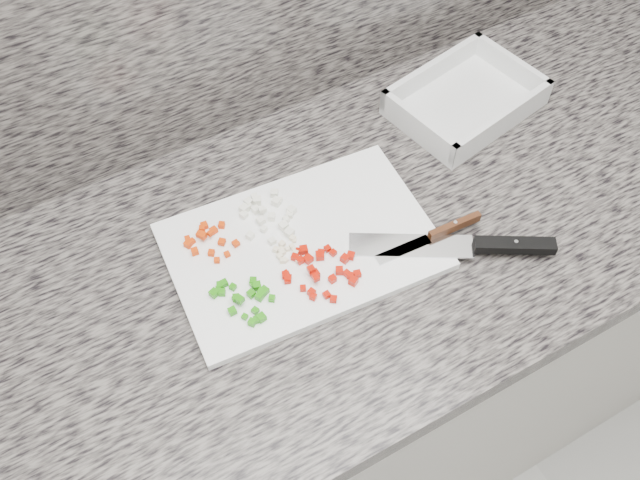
% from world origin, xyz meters
% --- Properties ---
extents(cabinet, '(3.92, 0.62, 0.86)m').
position_xyz_m(cabinet, '(0.00, 1.44, 0.43)').
color(cabinet, silver).
rests_on(cabinet, ground).
extents(countertop, '(3.96, 0.64, 0.04)m').
position_xyz_m(countertop, '(0.00, 1.44, 0.88)').
color(countertop, '#605B55').
rests_on(countertop, cabinet).
extents(cutting_board, '(0.42, 0.30, 0.01)m').
position_xyz_m(cutting_board, '(-0.04, 1.45, 0.91)').
color(cutting_board, white).
rests_on(cutting_board, countertop).
extents(carrot_pile, '(0.08, 0.08, 0.02)m').
position_xyz_m(carrot_pile, '(-0.16, 1.52, 0.92)').
color(carrot_pile, red).
rests_on(carrot_pile, cutting_board).
extents(onion_pile, '(0.09, 0.10, 0.02)m').
position_xyz_m(onion_pile, '(-0.06, 1.52, 0.92)').
color(onion_pile, white).
rests_on(onion_pile, cutting_board).
extents(green_pepper_pile, '(0.08, 0.09, 0.02)m').
position_xyz_m(green_pepper_pile, '(-0.15, 1.40, 0.92)').
color(green_pepper_pile, '#20810B').
rests_on(green_pepper_pile, cutting_board).
extents(red_pepper_pile, '(0.12, 0.11, 0.02)m').
position_xyz_m(red_pepper_pile, '(-0.04, 1.39, 0.92)').
color(red_pepper_pile, '#B31002').
rests_on(red_pepper_pile, cutting_board).
extents(garlic_pile, '(0.04, 0.05, 0.01)m').
position_xyz_m(garlic_pile, '(-0.06, 1.44, 0.92)').
color(garlic_pile, beige).
rests_on(garlic_pile, cutting_board).
extents(chef_knife, '(0.28, 0.19, 0.02)m').
position_xyz_m(chef_knife, '(0.19, 1.31, 0.92)').
color(chef_knife, silver).
rests_on(chef_knife, cutting_board).
extents(paring_knife, '(0.18, 0.02, 0.02)m').
position_xyz_m(paring_knife, '(0.16, 1.36, 0.92)').
color(paring_knife, silver).
rests_on(paring_knife, cutting_board).
extents(tray, '(0.28, 0.22, 0.05)m').
position_xyz_m(tray, '(0.36, 1.57, 0.92)').
color(tray, silver).
rests_on(tray, countertop).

